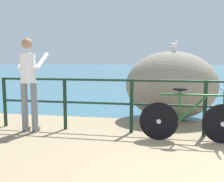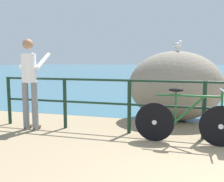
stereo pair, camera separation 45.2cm
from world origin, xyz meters
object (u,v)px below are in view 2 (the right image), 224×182
object	(u,v)px
bicycle	(196,117)
breakwater_boulder_main	(175,86)
seagull	(177,45)
person_at_railing	(30,80)

from	to	relation	value
bicycle	breakwater_boulder_main	bearing A→B (deg)	102.89
breakwater_boulder_main	seagull	bearing A→B (deg)	67.88
seagull	bicycle	bearing A→B (deg)	-23.73
person_at_railing	breakwater_boulder_main	distance (m)	3.16
person_at_railing	seagull	world-z (taller)	seagull
bicycle	seagull	world-z (taller)	seagull
breakwater_boulder_main	seagull	size ratio (longest dim) A/B	6.74
bicycle	seagull	xyz separation A→B (m)	(-0.36, 1.73, 1.26)
person_at_railing	seagull	size ratio (longest dim) A/B	5.67
person_at_railing	breakwater_boulder_main	world-z (taller)	person_at_railing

